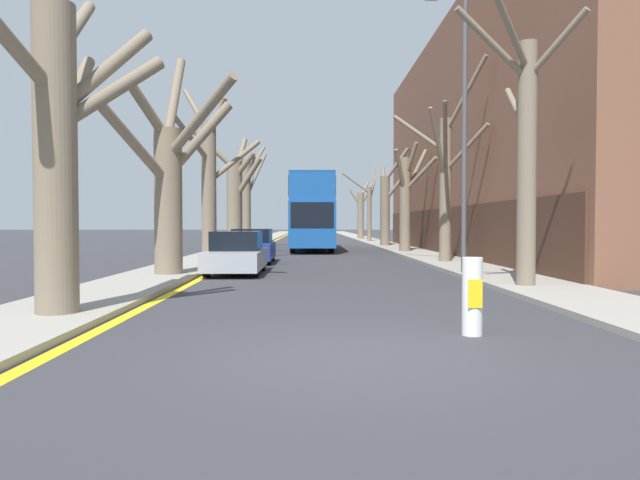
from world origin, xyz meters
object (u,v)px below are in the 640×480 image
parked_car_1 (252,247)px  lamp_post (462,120)px  street_tree_left_4 (248,198)px  street_tree_right_3 (386,207)px  street_tree_right_1 (446,177)px  street_tree_right_2 (406,199)px  street_tree_right_0 (525,149)px  street_tree_left_0 (61,138)px  street_tree_right_4 (369,209)px  parked_car_0 (236,254)px  traffic_bollard (472,296)px  street_tree_left_2 (209,181)px  street_tree_right_5 (361,213)px  street_tree_left_1 (170,180)px  street_tree_left_3 (235,198)px  double_decker_bus (312,210)px

parked_car_1 → lamp_post: 10.40m
street_tree_left_4 → street_tree_right_3: (9.79, 0.67, -0.58)m
street_tree_right_1 → street_tree_right_2: bearing=90.4°
street_tree_right_2 → street_tree_right_0: bearing=-90.3°
street_tree_left_0 → street_tree_right_4: street_tree_right_4 is taller
street_tree_right_1 → parked_car_0: (-8.01, -4.14, -2.90)m
street_tree_left_0 → parked_car_0: street_tree_left_0 is taller
street_tree_left_4 → traffic_bollard: (6.72, -31.57, -2.89)m
parked_car_1 → street_tree_left_2: bearing=161.8°
street_tree_left_2 → street_tree_right_5: size_ratio=1.29×
street_tree_right_1 → street_tree_right_4: size_ratio=1.18×
street_tree_right_5 → street_tree_left_1: bearing=-103.1°
street_tree_left_3 → parked_car_1: 9.29m
street_tree_left_3 → street_tree_right_4: bearing=61.7°
street_tree_left_0 → street_tree_left_4: 29.85m
street_tree_right_0 → parked_car_1: size_ratio=1.81×
street_tree_right_4 → traffic_bollard: street_tree_right_4 is taller
street_tree_right_1 → parked_car_1: (-8.01, 1.09, -2.88)m
street_tree_left_4 → street_tree_left_0: bearing=-90.2°
double_decker_bus → lamp_post: size_ratio=1.24×
lamp_post → street_tree_left_3: bearing=122.1°
street_tree_left_4 → lamp_post: lamp_post is taller
street_tree_right_3 → parked_car_1: bearing=-115.8°
street_tree_left_4 → parked_car_1: street_tree_left_4 is taller
street_tree_right_4 → traffic_bollard: size_ratio=5.89×
street_tree_left_1 → street_tree_right_3: 25.07m
street_tree_right_5 → parked_car_1: size_ratio=1.58×
street_tree_left_3 → street_tree_right_4: street_tree_left_3 is taller
parked_car_0 → double_decker_bus: bearing=81.2°
street_tree_left_2 → parked_car_0: street_tree_left_2 is taller
street_tree_right_0 → street_tree_right_4: street_tree_right_0 is taller
street_tree_left_3 → traffic_bollard: bearing=-74.7°
street_tree_left_4 → street_tree_left_2: bearing=-90.3°
street_tree_left_1 → street_tree_right_4: size_ratio=1.05×
street_tree_right_1 → parked_car_0: size_ratio=1.98×
street_tree_right_2 → double_decker_bus: bearing=145.0°
street_tree_right_3 → street_tree_right_5: bearing=90.3°
street_tree_left_2 → street_tree_right_4: bearing=69.5°
street_tree_left_3 → traffic_bollard: size_ratio=6.02×
street_tree_left_1 → parked_car_0: street_tree_left_1 is taller
double_decker_bus → street_tree_right_1: bearing=-67.0°
street_tree_left_2 → double_decker_bus: bearing=67.7°
street_tree_right_1 → traffic_bollard: street_tree_right_1 is taller
street_tree_right_3 → double_decker_bus: bearing=-138.5°
street_tree_left_0 → street_tree_right_0: size_ratio=0.93×
street_tree_right_0 → street_tree_right_3: 26.44m
street_tree_right_0 → street_tree_right_2: 17.97m
street_tree_right_2 → street_tree_right_5: (-0.09, 27.25, -0.32)m
street_tree_left_2 → street_tree_right_1: size_ratio=0.98×
street_tree_right_3 → lamp_post: (-0.58, -22.32, 2.11)m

